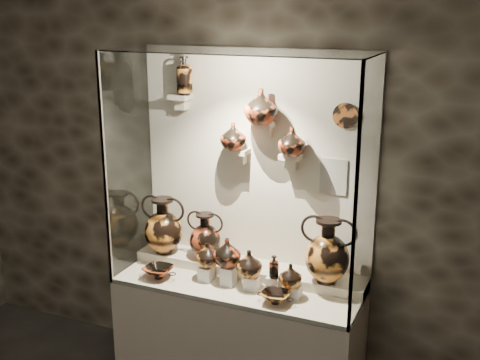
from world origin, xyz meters
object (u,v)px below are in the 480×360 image
Objects in this scene: lekythos_tall at (185,73)px; ovoid_vase_b at (261,106)px; kylix_right at (276,296)px; amphora_right at (328,251)px; ovoid_vase_a at (233,136)px; jug_a at (208,254)px; amphora_left at (163,225)px; jug_e at (291,275)px; ovoid_vase_c at (292,141)px; kylix_left at (159,271)px; amphora_mid at (205,236)px; jug_c at (249,264)px; lekythos_small at (274,265)px; jug_b at (227,252)px.

ovoid_vase_b is (0.59, -0.05, -0.19)m from lekythos_tall.
lekythos_tall is at bearing 147.50° from kylix_right.
ovoid_vase_a is (-0.71, 0.09, 0.69)m from amphora_right.
kylix_right is at bearing -24.72° from jug_a.
amphora_left is 0.88m from ovoid_vase_a.
kylix_right is at bearing -49.07° from ovoid_vase_b.
jug_e is at bearing -36.62° from lekythos_tall.
ovoid_vase_b reaches higher than kylix_right.
jug_a is 0.94× the size of ovoid_vase_c.
amphora_left is 0.37m from kylix_left.
ovoid_vase_c is at bearing -19.24° from amphora_mid.
jug_c is 1.07× the size of lekythos_small.
amphora_left is at bearing -169.82° from ovoid_vase_b.
ovoid_vase_b is at bearing -19.89° from amphora_mid.
lekythos_tall reaches higher than amphora_mid.
ovoid_vase_b is (-0.50, 0.07, 0.91)m from amphora_right.
lekythos_small is 0.82m from ovoid_vase_c.
lekythos_small is at bearing -143.02° from amphora_right.
amphora_mid is 0.77m from kylix_right.
lekythos_tall reaches higher than ovoid_vase_c.
jug_b is 0.52m from kylix_left.
ovoid_vase_c is at bearing 28.68° from amphora_left.
lekythos_tall is at bearing 145.53° from jug_c.
jug_e is (1.05, -0.19, -0.12)m from amphora_left.
jug_a is 1.14× the size of jug_e.
amphora_right is at bearing -1.98° from ovoid_vase_b.
kylix_left is (-0.64, -0.10, -0.13)m from jug_c.
lekythos_tall is (0.04, 0.38, 1.34)m from kylix_left.
jug_b is 0.77× the size of kylix_left.
ovoid_vase_a is at bearing 155.60° from jug_e.
amphora_mid reaches higher than jug_b.
amphora_mid is at bearing -154.56° from ovoid_vase_a.
kylix_left is 1.38× the size of ovoid_vase_a.
amphora_mid is 1.81× the size of ovoid_vase_c.
jug_a is at bearing 179.77° from jug_e.
ovoid_vase_b is at bearing 118.64° from kylix_right.
kylix_left is at bearing -142.27° from ovoid_vase_c.
jug_c is at bearing -179.89° from jug_e.
lekythos_tall reaches higher than ovoid_vase_a.
jug_c is at bearing 13.78° from jug_b.
ovoid_vase_b is at bearing 84.59° from jug_c.
kylix_right is (0.55, -0.14, -0.14)m from jug_a.
jug_a is 0.89× the size of jug_b.
lekythos_small is (0.35, -0.03, -0.02)m from jug_b.
jug_b is 0.47m from kylix_right.
ovoid_vase_c is at bearing 14.39° from jug_a.
jug_b is at bearing 178.88° from jug_e.
ovoid_vase_a is at bearing 179.84° from ovoid_vase_b.
amphora_mid is at bearing 110.57° from jug_a.
amphora_mid is 1.82× the size of ovoid_vase_a.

